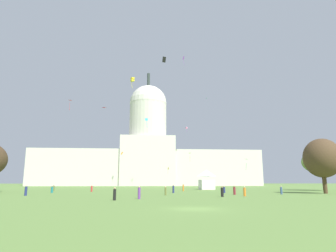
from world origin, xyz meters
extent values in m
plane|color=olive|center=(0.00, 0.00, 0.00)|extent=(800.00, 800.00, 0.00)
cube|color=beige|center=(-35.97, 152.69, 10.54)|extent=(67.69, 22.91, 21.07)
cube|color=beige|center=(31.72, 152.69, 10.54)|extent=(67.69, 22.91, 21.07)
cube|color=beige|center=(-2.12, 152.69, 14.50)|extent=(32.03, 25.20, 29.00)
cylinder|color=beige|center=(-2.12, 152.69, 40.05)|extent=(23.00, 23.00, 22.10)
sphere|color=beige|center=(-2.12, 152.69, 51.10)|extent=(23.30, 23.30, 23.30)
cylinder|color=#2D3833|center=(-2.12, 152.69, 67.02)|extent=(1.80, 1.80, 8.54)
cube|color=white|center=(14.89, 63.64, 1.49)|extent=(4.43, 4.45, 2.98)
pyramid|color=white|center=(14.89, 63.64, 4.99)|extent=(4.65, 4.67, 2.01)
cylinder|color=#4C3823|center=(32.27, 31.28, 2.39)|extent=(0.79, 0.79, 4.77)
ellipsoid|color=#4C3823|center=(32.27, 31.28, 7.19)|extent=(10.68, 10.67, 8.06)
cylinder|color=#42301E|center=(44.34, 50.44, 2.89)|extent=(0.71, 0.71, 5.77)
ellipsoid|color=olive|center=(44.34, 50.44, 7.81)|extent=(14.44, 14.40, 6.78)
cylinder|color=#1E757A|center=(-24.11, 39.71, 0.64)|extent=(0.46, 0.46, 1.29)
sphere|color=#A37556|center=(-24.11, 39.71, 1.40)|extent=(0.23, 0.23, 0.23)
cylinder|color=orange|center=(12.04, 21.63, 0.67)|extent=(0.52, 0.52, 1.35)
sphere|color=beige|center=(12.04, 21.63, 1.46)|extent=(0.30, 0.30, 0.24)
cylinder|color=black|center=(-8.26, 12.66, 0.70)|extent=(0.50, 0.50, 1.40)
sphere|color=tan|center=(-8.26, 12.66, 1.53)|extent=(0.34, 0.34, 0.26)
cylinder|color=navy|center=(-24.73, 27.02, 0.76)|extent=(0.57, 0.57, 1.53)
sphere|color=beige|center=(-24.73, 27.02, 1.66)|extent=(0.34, 0.34, 0.25)
cylinder|color=navy|center=(12.62, 35.96, 0.63)|extent=(0.61, 0.61, 1.26)
sphere|color=beige|center=(12.62, 35.96, 1.39)|extent=(0.36, 0.36, 0.26)
cylinder|color=black|center=(7.91, 20.27, 0.70)|extent=(0.51, 0.51, 1.40)
sphere|color=#A37556|center=(7.91, 20.27, 1.53)|extent=(0.29, 0.29, 0.25)
cylinder|color=#703D93|center=(-5.15, 15.38, 0.78)|extent=(0.42, 0.42, 1.55)
sphere|color=tan|center=(-5.15, 15.38, 1.66)|extent=(0.26, 0.26, 0.23)
cylinder|color=maroon|center=(12.18, 27.51, 0.69)|extent=(0.56, 0.56, 1.39)
sphere|color=brown|center=(12.18, 27.51, 1.49)|extent=(0.27, 0.27, 0.21)
cylinder|color=red|center=(-16.90, 46.48, 0.68)|extent=(0.58, 0.58, 1.35)
sphere|color=#A37556|center=(-16.90, 46.48, 1.45)|extent=(0.28, 0.28, 0.20)
cylinder|color=#3D5684|center=(21.55, 28.34, 0.69)|extent=(0.51, 0.51, 1.38)
sphere|color=beige|center=(21.55, 28.34, 1.49)|extent=(0.30, 0.30, 0.22)
cylinder|color=orange|center=(5.69, 49.46, 0.77)|extent=(0.54, 0.54, 1.54)
sphere|color=#A37556|center=(5.69, 49.46, 1.66)|extent=(0.36, 0.36, 0.26)
cylinder|color=navy|center=(1.85, 37.07, 0.74)|extent=(0.42, 0.42, 1.48)
sphere|color=brown|center=(1.85, 37.07, 1.60)|extent=(0.24, 0.24, 0.22)
cylinder|color=olive|center=(-0.63, 26.57, 0.65)|extent=(0.33, 0.33, 1.31)
sphere|color=tan|center=(-0.63, 26.57, 1.43)|extent=(0.25, 0.25, 0.25)
cylinder|color=olive|center=(-27.59, 52.80, 0.65)|extent=(0.55, 0.55, 1.29)
sphere|color=brown|center=(-27.59, 52.80, 1.40)|extent=(0.28, 0.28, 0.22)
pyramid|color=red|center=(-34.11, 89.83, 34.33)|extent=(1.65, 1.63, 0.15)
cylinder|color=red|center=(-34.58, 90.15, 32.10)|extent=(0.18, 0.21, 3.07)
cube|color=pink|center=(19.14, 132.05, 31.71)|extent=(1.04, 1.08, 0.56)
cube|color=pink|center=(19.14, 132.05, 32.21)|extent=(1.04, 1.08, 0.56)
cylinder|color=purple|center=(19.21, 132.05, 30.52)|extent=(0.20, 0.15, 2.02)
cube|color=yellow|center=(-7.53, 40.42, 26.08)|extent=(1.04, 1.03, 0.40)
cube|color=yellow|center=(-7.53, 40.42, 26.63)|extent=(1.04, 1.03, 0.40)
cylinder|color=yellow|center=(-7.65, 40.42, 25.03)|extent=(0.32, 0.19, 1.75)
cube|color=gold|center=(8.07, 122.29, 9.00)|extent=(0.57, 1.24, 1.28)
cylinder|color=red|center=(7.88, 122.29, 7.45)|extent=(0.13, 0.36, 1.96)
cube|color=purple|center=(12.70, 95.90, 57.38)|extent=(0.87, 1.37, 1.50)
cylinder|color=purple|center=(12.82, 95.90, 55.09)|extent=(0.46, 0.54, 3.13)
cube|color=black|center=(0.41, 45.92, 34.15)|extent=(1.03, 1.15, 1.53)
pyramid|color=teal|center=(22.43, 96.99, 38.42)|extent=(0.96, 1.23, 0.39)
cube|color=#33BCDB|center=(-3.78, 74.74, 24.05)|extent=(1.10, 0.27, 1.02)
cylinder|color=#33BCDB|center=(-3.63, 74.74, 22.39)|extent=(0.30, 0.14, 2.45)
cube|color=orange|center=(-16.13, 130.87, 17.37)|extent=(1.02, 0.70, 1.51)
cylinder|color=#33BCDB|center=(-16.02, 130.87, 15.72)|extent=(0.20, 0.14, 1.80)
pyramid|color=#D1339E|center=(-16.80, 61.74, 24.52)|extent=(1.41, 1.13, 0.16)
pyramid|color=#8CD133|center=(13.44, 83.83, 13.03)|extent=(1.03, 1.50, 0.33)
cylinder|color=#8CD133|center=(13.06, 83.74, 11.05)|extent=(0.13, 0.41, 2.36)
cube|color=white|center=(3.06, 101.77, 8.88)|extent=(0.46, 0.63, 1.18)
cylinder|color=white|center=(3.16, 101.77, 6.79)|extent=(0.27, 0.24, 3.06)
pyramid|color=green|center=(24.36, 55.91, 8.46)|extent=(1.42, 1.80, 0.26)
cylinder|color=green|center=(24.80, 55.74, 6.66)|extent=(0.27, 0.34, 1.84)
camera|label=1|loc=(-4.65, -26.08, 2.33)|focal=31.10mm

